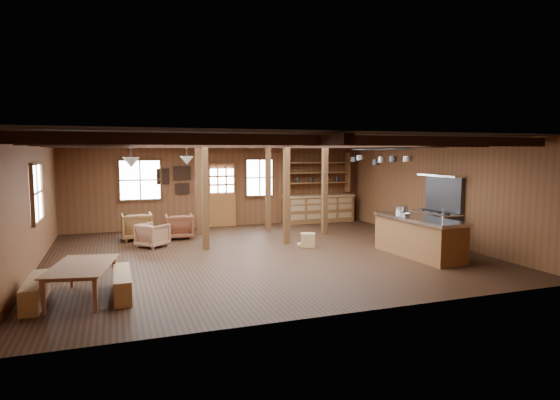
% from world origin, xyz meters
% --- Properties ---
extents(room, '(10.04, 9.04, 2.84)m').
position_xyz_m(room, '(0.00, 0.00, 1.40)').
color(room, black).
rests_on(room, ground).
extents(ceiling_joists, '(9.80, 8.82, 0.18)m').
position_xyz_m(ceiling_joists, '(0.00, 0.18, 2.68)').
color(ceiling_joists, black).
rests_on(ceiling_joists, ceiling).
extents(timber_posts, '(3.95, 2.35, 2.80)m').
position_xyz_m(timber_posts, '(0.52, 2.08, 1.40)').
color(timber_posts, '#472514').
rests_on(timber_posts, floor).
extents(back_door, '(1.02, 0.08, 2.15)m').
position_xyz_m(back_door, '(0.00, 4.45, 0.88)').
color(back_door, brown).
rests_on(back_door, floor).
extents(window_back_left, '(1.32, 0.06, 1.32)m').
position_xyz_m(window_back_left, '(-2.60, 4.46, 1.60)').
color(window_back_left, white).
rests_on(window_back_left, wall_back).
extents(window_back_right, '(1.02, 0.06, 1.32)m').
position_xyz_m(window_back_right, '(1.30, 4.46, 1.60)').
color(window_back_right, white).
rests_on(window_back_right, wall_back).
extents(window_left, '(0.14, 1.24, 1.32)m').
position_xyz_m(window_left, '(-4.96, 0.50, 1.60)').
color(window_left, white).
rests_on(window_left, wall_back).
extents(notice_boards, '(1.08, 0.03, 0.90)m').
position_xyz_m(notice_boards, '(-1.50, 4.46, 1.64)').
color(notice_boards, silver).
rests_on(notice_boards, wall_back).
extents(back_counter, '(2.55, 0.60, 2.45)m').
position_xyz_m(back_counter, '(3.40, 4.20, 0.60)').
color(back_counter, brown).
rests_on(back_counter, floor).
extents(pendant_lamps, '(1.86, 2.36, 0.66)m').
position_xyz_m(pendant_lamps, '(-2.25, 1.00, 2.25)').
color(pendant_lamps, '#303133').
rests_on(pendant_lamps, ceiling).
extents(pot_rack, '(0.39, 3.00, 0.45)m').
position_xyz_m(pot_rack, '(3.37, 0.32, 2.31)').
color(pot_rack, '#303133').
rests_on(pot_rack, ceiling).
extents(kitchen_island, '(1.04, 2.55, 1.20)m').
position_xyz_m(kitchen_island, '(3.42, -1.52, 0.48)').
color(kitchen_island, brown).
rests_on(kitchen_island, floor).
extents(step_stool, '(0.49, 0.43, 0.36)m').
position_xyz_m(step_stool, '(1.36, 0.35, 0.18)').
color(step_stool, '#966F44').
rests_on(step_stool, floor).
extents(commercial_range, '(0.79, 1.52, 1.88)m').
position_xyz_m(commercial_range, '(4.65, -0.53, 0.61)').
color(commercial_range, '#303133').
rests_on(commercial_range, floor).
extents(dining_table, '(1.22, 1.81, 0.59)m').
position_xyz_m(dining_table, '(-3.90, -2.36, 0.29)').
color(dining_table, brown).
rests_on(dining_table, floor).
extents(bench_wall, '(0.27, 1.46, 0.40)m').
position_xyz_m(bench_wall, '(-4.65, -2.36, 0.20)').
color(bench_wall, '#966F44').
rests_on(bench_wall, floor).
extents(bench_aisle, '(0.28, 1.49, 0.41)m').
position_xyz_m(bench_aisle, '(-3.29, -2.36, 0.20)').
color(bench_aisle, '#966F44').
rests_on(bench_aisle, floor).
extents(armchair_a, '(0.83, 0.86, 0.76)m').
position_xyz_m(armchair_a, '(-2.80, 2.92, 0.38)').
color(armchair_a, brown).
rests_on(armchair_a, floor).
extents(armchair_b, '(0.80, 0.82, 0.70)m').
position_xyz_m(armchair_b, '(-1.65, 2.71, 0.35)').
color(armchair_b, brown).
rests_on(armchair_b, floor).
extents(armchair_c, '(0.95, 0.95, 0.62)m').
position_xyz_m(armchair_c, '(-2.46, 1.74, 0.31)').
color(armchair_c, '#8C5C3F').
rests_on(armchair_c, floor).
extents(counter_pot, '(0.30, 0.30, 0.18)m').
position_xyz_m(counter_pot, '(3.51, -0.68, 1.03)').
color(counter_pot, silver).
rests_on(counter_pot, kitchen_island).
extents(bowl, '(0.26, 0.26, 0.06)m').
position_xyz_m(bowl, '(3.29, -1.14, 0.97)').
color(bowl, silver).
rests_on(bowl, kitchen_island).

